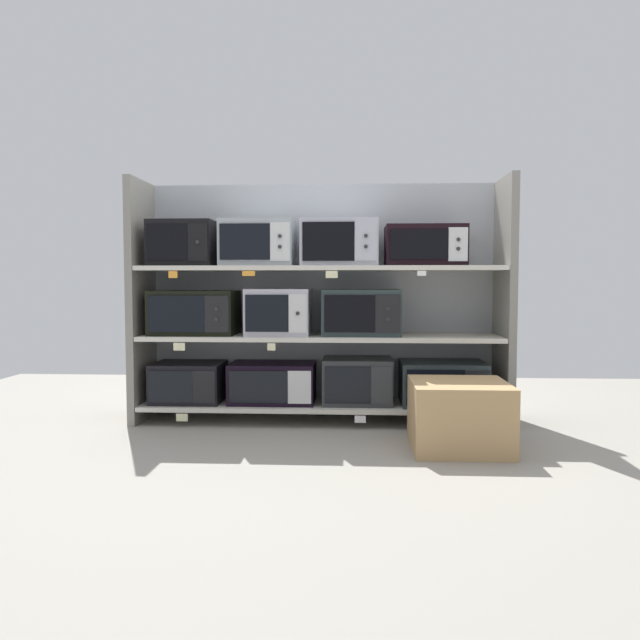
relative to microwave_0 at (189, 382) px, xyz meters
The scene contains 28 objects.
ground 1.37m from the microwave_0, 47.90° to the right, with size 6.39×6.00×0.02m, color gray.
back_panel 1.09m from the microwave_0, 16.47° to the left, with size 2.59×0.04×1.63m, color #9EA3A8.
upright_left 0.64m from the microwave_0, behind, with size 0.05×0.48×1.63m, color gray.
upright_right 2.19m from the microwave_0, ahead, with size 0.05×0.48×1.63m, color gray.
shelf_0 0.91m from the microwave_0, ahead, with size 2.39×0.48×0.03m, color beige.
microwave_0 is the anchor object (origin of this frame).
microwave_1 0.58m from the microwave_0, ahead, with size 0.57×0.37×0.27m.
microwave_2 1.15m from the microwave_0, ahead, with size 0.46×0.36×0.30m.
microwave_3 1.72m from the microwave_0, ahead, with size 0.56×0.42×0.28m.
price_tag_0 0.31m from the microwave_0, 86.01° to the right, with size 0.08×0.00×0.05m, color beige.
price_tag_1 1.21m from the microwave_0, 11.67° to the right, with size 0.07×0.00×0.05m, color white.
price_tag_2 1.79m from the microwave_0, ahead, with size 0.09×0.00×0.05m, color orange.
shelf_1 0.95m from the microwave_0, ahead, with size 2.39×0.48×0.03m, color beige.
microwave_4 0.48m from the microwave_0, ahead, with size 0.56×0.40×0.30m.
microwave_5 0.79m from the microwave_0, ahead, with size 0.42×0.42×0.31m.
microwave_6 1.27m from the microwave_0, ahead, with size 0.52×0.39×0.31m.
price_tag_3 0.36m from the microwave_0, 88.84° to the right, with size 0.08×0.00×0.05m, color beige.
price_tag_4 0.70m from the microwave_0, 21.87° to the right, with size 0.05×0.00×0.05m, color beige.
shelf_2 1.19m from the microwave_0, ahead, with size 2.39×0.48×0.03m, color beige.
microwave_7 0.94m from the microwave_0, behind, with size 0.43×0.39×0.30m.
microwave_8 1.06m from the microwave_0, ahead, with size 0.48×0.39×0.31m.
microwave_9 1.40m from the microwave_0, ahead, with size 0.51×0.40×0.31m.
microwave_10 1.84m from the microwave_0, ahead, with size 0.52×0.37×0.27m.
price_tag_5 0.77m from the microwave_0, 96.75° to the right, with size 0.06×0.00×0.04m, color orange.
price_tag_6 0.90m from the microwave_0, 27.75° to the right, with size 0.08×0.00×0.03m, color orange.
price_tag_7 1.25m from the microwave_0, 13.76° to the right, with size 0.08×0.00×0.04m, color beige.
price_tag_8 1.73m from the microwave_0, ahead, with size 0.05×0.00×0.03m, color white.
shipping_carton 1.85m from the microwave_0, 20.83° to the right, with size 0.54×0.54×0.38m, color tan.
Camera 1 is at (0.23, -4.18, 0.94)m, focal length 35.04 mm.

